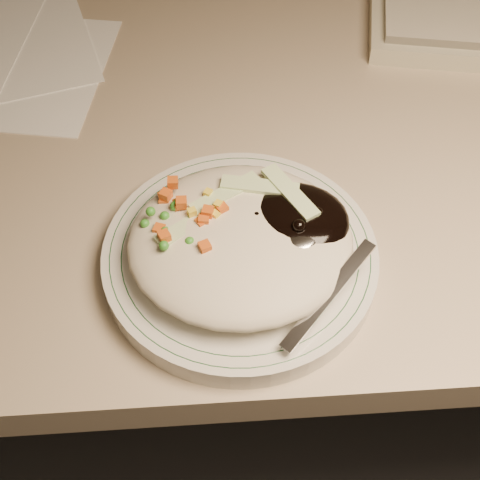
{
  "coord_description": "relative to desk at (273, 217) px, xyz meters",
  "views": [
    {
      "loc": [
        -0.08,
        0.81,
        1.23
      ],
      "look_at": [
        -0.06,
        1.16,
        0.78
      ],
      "focal_mm": 50.0,
      "sensor_mm": 36.0,
      "label": 1
    }
  ],
  "objects": [
    {
      "name": "plate",
      "position": [
        -0.06,
        -0.22,
        0.21
      ],
      "size": [
        0.24,
        0.24,
        0.02
      ],
      "primitive_type": "cylinder",
      "color": "silver",
      "rests_on": "desk"
    },
    {
      "name": "plate_rim",
      "position": [
        -0.06,
        -0.22,
        0.22
      ],
      "size": [
        0.23,
        0.23,
        0.0
      ],
      "color": "#144723",
      "rests_on": "plate"
    },
    {
      "name": "desk",
      "position": [
        0.0,
        0.0,
        0.0
      ],
      "size": [
        1.4,
        0.7,
        0.74
      ],
      "color": "tan",
      "rests_on": "ground"
    },
    {
      "name": "meal",
      "position": [
        -0.05,
        -0.22,
        0.24
      ],
      "size": [
        0.21,
        0.19,
        0.05
      ],
      "color": "#BFB59B",
      "rests_on": "plate"
    }
  ]
}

